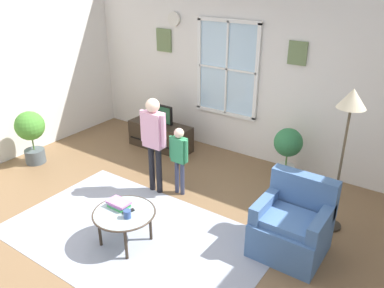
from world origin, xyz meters
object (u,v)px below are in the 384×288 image
Objects in this scene: potted_plant_by_window at (288,148)px; potted_plant_corner at (31,132)px; cup at (127,214)px; person_pink_shirt at (154,135)px; coffee_table at (124,214)px; floor_lamp at (350,114)px; book_stack at (119,204)px; tv_stand at (161,136)px; armchair at (292,226)px; television at (160,114)px; remote_near_books at (128,211)px; person_green_shirt at (179,154)px.

potted_plant_corner is (-3.64, -1.83, 0.03)m from potted_plant_by_window.
cup is 0.07× the size of person_pink_shirt.
floor_lamp is at bearing 41.89° from coffee_table.
floor_lamp is (2.35, 0.58, 0.62)m from person_pink_shirt.
potted_plant_corner is (-2.57, 0.62, 0.09)m from book_stack.
tv_stand is 12.50× the size of cup.
tv_stand is 1.34× the size of armchair.
television is at bearing 120.20° from coffee_table.
potted_plant_by_window is at bearing 69.90° from remote_near_books.
armchair is 1.86m from cup.
floor_lamp is (0.95, -0.80, 0.98)m from potted_plant_by_window.
potted_plant_by_window is (1.08, 1.24, -0.11)m from person_green_shirt.
television reaches higher than coffee_table.
person_green_shirt is at bearing 23.49° from person_pink_shirt.
potted_plant_corner is (-4.34, -0.31, 0.23)m from armchair.
book_stack is at bearing -152.16° from armchair.
person_pink_shirt is 2.01m from potted_plant_by_window.
tv_stand is 1.66m from person_green_shirt.
book_stack reaches higher than tv_stand.
remote_near_books is (1.39, -2.28, 0.20)m from tv_stand.
armchair is 1.68m from potted_plant_by_window.
book_stack is 1.22m from person_green_shirt.
cup reaches higher than coffee_table.
potted_plant_by_window is at bearing 4.63° from television.
potted_plant_corner is at bearing -129.43° from tv_stand.
potted_plant_by_window reaches higher than book_stack.
person_pink_shirt is at bearing -53.63° from television.
potted_plant_corner reaches higher than potted_plant_by_window.
tv_stand is 3.27m from armchair.
tv_stand is at bearing 121.27° from remote_near_books.
coffee_table is (-1.64, -0.98, 0.07)m from armchair.
coffee_table is at bearing -59.83° from tv_stand.
television is at bearing 126.37° from person_pink_shirt.
potted_plant_by_window reaches higher than television.
cup reaches higher than remote_near_books.
floor_lamp reaches higher than armchair.
coffee_table is 0.41× the size of floor_lamp.
armchair is 0.98× the size of potted_plant_corner.
person_pink_shirt is 1.68× the size of potted_plant_by_window.
armchair is 2.18m from person_pink_shirt.
television is 0.61× the size of armchair.
book_stack is (1.22, -2.26, 0.23)m from tv_stand.
book_stack is at bearing -89.31° from person_green_shirt.
cup is 0.05× the size of floor_lamp.
potted_plant_by_window is (1.07, 2.45, 0.06)m from book_stack.
person_green_shirt is at bearing 171.29° from armchair.
remote_near_books is (1.39, -2.28, -0.22)m from television.
cup reaches higher than book_stack.
television is at bearing 169.24° from floor_lamp.
remote_near_books is at bearing -7.15° from book_stack.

